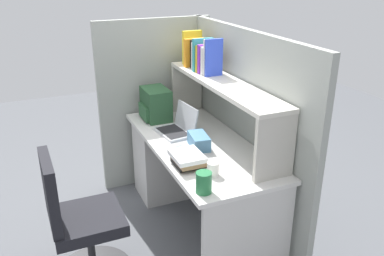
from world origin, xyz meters
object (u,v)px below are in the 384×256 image
(laptop, at_px, (178,127))
(backpack, at_px, (155,104))
(computer_mouse, at_px, (178,150))
(office_chair, at_px, (80,229))
(snack_canister, at_px, (204,183))
(tissue_box, at_px, (199,141))
(paper_cup, at_px, (213,169))

(laptop, distance_m, backpack, 0.39)
(backpack, bearing_deg, computer_mouse, -5.41)
(laptop, bearing_deg, office_chair, -60.49)
(backpack, distance_m, snack_canister, 1.28)
(snack_canister, bearing_deg, backpack, 174.30)
(backpack, height_order, office_chair, backpack)
(laptop, height_order, office_chair, laptop)
(computer_mouse, bearing_deg, office_chair, -99.60)
(tissue_box, height_order, snack_canister, snack_canister)
(snack_canister, distance_m, office_chair, 0.89)
(snack_canister, xyz_separation_m, office_chair, (-0.40, -0.69, -0.40))
(laptop, relative_size, tissue_box, 1.53)
(backpack, bearing_deg, snack_canister, -5.70)
(office_chair, bearing_deg, paper_cup, -106.95)
(backpack, xyz_separation_m, office_chair, (0.87, -0.82, -0.47))
(laptop, relative_size, backpack, 1.12)
(computer_mouse, height_order, office_chair, office_chair)
(laptop, bearing_deg, paper_cup, -4.14)
(computer_mouse, relative_size, office_chair, 0.11)
(tissue_box, bearing_deg, paper_cup, -4.03)
(office_chair, bearing_deg, snack_canister, -121.36)
(paper_cup, bearing_deg, laptop, 175.86)
(laptop, height_order, paper_cup, laptop)
(laptop, relative_size, paper_cup, 3.80)
(laptop, height_order, snack_canister, laptop)
(paper_cup, relative_size, office_chair, 0.10)
(tissue_box, bearing_deg, backpack, -163.38)
(office_chair, bearing_deg, backpack, -44.31)
(computer_mouse, height_order, tissue_box, tissue_box)
(tissue_box, height_order, office_chair, office_chair)
(computer_mouse, xyz_separation_m, office_chair, (0.17, -0.75, -0.35))
(backpack, height_order, snack_canister, backpack)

